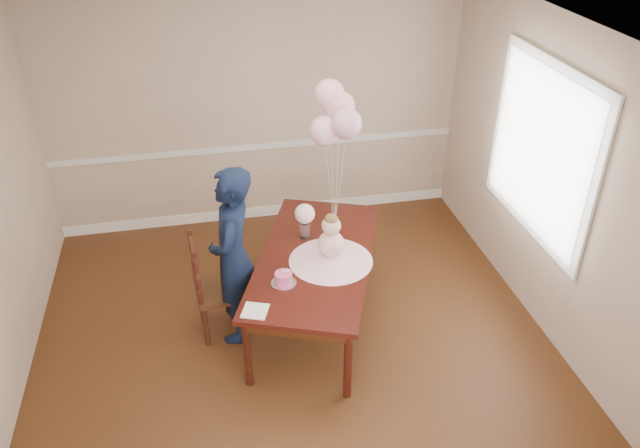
# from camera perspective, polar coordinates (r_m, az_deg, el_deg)

# --- Properties ---
(floor) EXTENTS (4.50, 5.00, 0.00)m
(floor) POSITION_cam_1_polar(r_m,az_deg,el_deg) (5.48, -1.92, -12.44)
(floor) COLOR #361C0D
(floor) RESTS_ON ground
(ceiling) EXTENTS (4.50, 5.00, 0.02)m
(ceiling) POSITION_cam_1_polar(r_m,az_deg,el_deg) (4.09, -2.62, 15.82)
(ceiling) COLOR white
(ceiling) RESTS_ON wall_back
(wall_back) EXTENTS (4.50, 0.02, 2.70)m
(wall_back) POSITION_cam_1_polar(r_m,az_deg,el_deg) (6.88, -5.83, 10.49)
(wall_back) COLOR tan
(wall_back) RESTS_ON floor
(wall_right) EXTENTS (0.02, 5.00, 2.70)m
(wall_right) POSITION_cam_1_polar(r_m,az_deg,el_deg) (5.43, 21.90, 2.19)
(wall_right) COLOR tan
(wall_right) RESTS_ON floor
(chair_rail_trim) EXTENTS (4.50, 0.02, 0.07)m
(chair_rail_trim) POSITION_cam_1_polar(r_m,az_deg,el_deg) (7.04, -5.63, 7.05)
(chair_rail_trim) COLOR silver
(chair_rail_trim) RESTS_ON wall_back
(baseboard_trim) EXTENTS (4.50, 0.02, 0.12)m
(baseboard_trim) POSITION_cam_1_polar(r_m,az_deg,el_deg) (7.43, -5.29, 1.15)
(baseboard_trim) COLOR white
(baseboard_trim) RESTS_ON floor
(window_frame) EXTENTS (0.02, 1.66, 1.56)m
(window_frame) POSITION_cam_1_polar(r_m,az_deg,el_deg) (5.70, 19.59, 6.36)
(window_frame) COLOR white
(window_frame) RESTS_ON wall_right
(window_blinds) EXTENTS (0.01, 1.50, 1.40)m
(window_blinds) POSITION_cam_1_polar(r_m,az_deg,el_deg) (5.69, 19.43, 6.35)
(window_blinds) COLOR white
(window_blinds) RESTS_ON wall_right
(dining_table_top) EXTENTS (1.58, 2.13, 0.05)m
(dining_table_top) POSITION_cam_1_polar(r_m,az_deg,el_deg) (5.47, -0.43, -3.15)
(dining_table_top) COLOR black
(dining_table_top) RESTS_ON table_leg_fl
(table_apron) EXTENTS (1.45, 2.01, 0.10)m
(table_apron) POSITION_cam_1_polar(r_m,az_deg,el_deg) (5.51, -0.42, -3.77)
(table_apron) COLOR black
(table_apron) RESTS_ON table_leg_fl
(table_leg_fl) EXTENTS (0.09, 0.09, 0.67)m
(table_leg_fl) POSITION_cam_1_polar(r_m,az_deg,el_deg) (5.10, -6.64, -11.65)
(table_leg_fl) COLOR black
(table_leg_fl) RESTS_ON floor
(table_leg_fr) EXTENTS (0.09, 0.09, 0.67)m
(table_leg_fr) POSITION_cam_1_polar(r_m,az_deg,el_deg) (4.98, 2.57, -12.72)
(table_leg_fr) COLOR black
(table_leg_fr) RESTS_ON floor
(table_leg_bl) EXTENTS (0.09, 0.09, 0.67)m
(table_leg_bl) POSITION_cam_1_polar(r_m,az_deg,el_deg) (6.45, -2.65, -1.03)
(table_leg_bl) COLOR black
(table_leg_bl) RESTS_ON floor
(table_leg_br) EXTENTS (0.09, 0.09, 0.67)m
(table_leg_br) POSITION_cam_1_polar(r_m,az_deg,el_deg) (6.36, 4.48, -1.65)
(table_leg_br) COLOR black
(table_leg_br) RESTS_ON floor
(baby_skirt) EXTENTS (0.94, 0.94, 0.10)m
(baby_skirt) POSITION_cam_1_polar(r_m,az_deg,el_deg) (5.37, 1.00, -2.95)
(baby_skirt) COLOR #FFBBD2
(baby_skirt) RESTS_ON dining_table_top
(baby_torso) EXTENTS (0.23, 0.23, 0.23)m
(baby_torso) POSITION_cam_1_polar(r_m,az_deg,el_deg) (5.30, 1.01, -1.84)
(baby_torso) COLOR #FFA1BC
(baby_torso) RESTS_ON baby_skirt
(baby_head) EXTENTS (0.16, 0.16, 0.16)m
(baby_head) POSITION_cam_1_polar(r_m,az_deg,el_deg) (5.20, 1.03, -0.17)
(baby_head) COLOR beige
(baby_head) RESTS_ON baby_torso
(baby_hair) EXTENTS (0.11, 0.11, 0.11)m
(baby_hair) POSITION_cam_1_polar(r_m,az_deg,el_deg) (5.17, 1.04, 0.37)
(baby_hair) COLOR brown
(baby_hair) RESTS_ON baby_head
(cake_platter) EXTENTS (0.27, 0.27, 0.01)m
(cake_platter) POSITION_cam_1_polar(r_m,az_deg,el_deg) (5.14, -3.34, -5.41)
(cake_platter) COLOR silver
(cake_platter) RESTS_ON dining_table_top
(birthday_cake) EXTENTS (0.19, 0.19, 0.10)m
(birthday_cake) POSITION_cam_1_polar(r_m,az_deg,el_deg) (5.11, -3.36, -4.95)
(birthday_cake) COLOR #E54889
(birthday_cake) RESTS_ON cake_platter
(cake_flower_a) EXTENTS (0.03, 0.03, 0.03)m
(cake_flower_a) POSITION_cam_1_polar(r_m,az_deg,el_deg) (5.07, -3.38, -4.38)
(cake_flower_a) COLOR silver
(cake_flower_a) RESTS_ON birthday_cake
(cake_flower_b) EXTENTS (0.03, 0.03, 0.03)m
(cake_flower_b) POSITION_cam_1_polar(r_m,az_deg,el_deg) (5.08, -3.01, -4.29)
(cake_flower_b) COLOR white
(cake_flower_b) RESTS_ON birthday_cake
(rose_vase_near) EXTENTS (0.12, 0.12, 0.15)m
(rose_vase_near) POSITION_cam_1_polar(r_m,az_deg,el_deg) (5.67, -1.39, -0.55)
(rose_vase_near) COLOR white
(rose_vase_near) RESTS_ON dining_table_top
(roses_near) EXTENTS (0.18, 0.18, 0.18)m
(roses_near) POSITION_cam_1_polar(r_m,az_deg,el_deg) (5.58, -1.41, 0.95)
(roses_near) COLOR #F7CFD6
(roses_near) RESTS_ON rose_vase_near
(napkin) EXTENTS (0.25, 0.25, 0.01)m
(napkin) POSITION_cam_1_polar(r_m,az_deg,el_deg) (4.88, -5.95, -7.90)
(napkin) COLOR white
(napkin) RESTS_ON dining_table_top
(balloon_weight) EXTENTS (0.05, 0.05, 0.02)m
(balloon_weight) POSITION_cam_1_polar(r_m,az_deg,el_deg) (5.87, 1.34, -0.07)
(balloon_weight) COLOR silver
(balloon_weight) RESTS_ON dining_table_top
(balloon_a) EXTENTS (0.27, 0.27, 0.27)m
(balloon_a) POSITION_cam_1_polar(r_m,az_deg,el_deg) (5.45, 0.45, 8.53)
(balloon_a) COLOR #FFB4DC
(balloon_a) RESTS_ON balloon_ribbon_a
(balloon_b) EXTENTS (0.27, 0.27, 0.27)m
(balloon_b) POSITION_cam_1_polar(r_m,az_deg,el_deg) (5.34, 2.44, 9.15)
(balloon_b) COLOR #D99ABB
(balloon_b) RESTS_ON balloon_ribbon_b
(balloon_c) EXTENTS (0.27, 0.27, 0.27)m
(balloon_c) POSITION_cam_1_polar(r_m,az_deg,el_deg) (5.45, 1.83, 10.70)
(balloon_c) COLOR #DE9DB1
(balloon_c) RESTS_ON balloon_ribbon_c
(balloon_d) EXTENTS (0.27, 0.27, 0.27)m
(balloon_d) POSITION_cam_1_polar(r_m,az_deg,el_deg) (5.44, 0.86, 11.77)
(balloon_d) COLOR #F5AEBC
(balloon_d) RESTS_ON balloon_ribbon_d
(balloon_ribbon_a) EXTENTS (0.08, 0.03, 0.80)m
(balloon_ribbon_a) POSITION_cam_1_polar(r_m,az_deg,el_deg) (5.68, 0.91, 3.43)
(balloon_ribbon_a) COLOR silver
(balloon_ribbon_a) RESTS_ON balloon_weight
(balloon_ribbon_b) EXTENTS (0.08, 0.08, 0.89)m
(balloon_ribbon_b) POSITION_cam_1_polar(r_m,az_deg,el_deg) (5.62, 1.85, 3.67)
(balloon_ribbon_b) COLOR white
(balloon_ribbon_b) RESTS_ON balloon_weight
(balloon_ribbon_c) EXTENTS (0.05, 0.08, 0.99)m
(balloon_ribbon_c) POSITION_cam_1_polar(r_m,az_deg,el_deg) (5.67, 1.56, 4.46)
(balloon_ribbon_c) COLOR white
(balloon_ribbon_c) RESTS_ON balloon_weight
(balloon_ribbon_d) EXTENTS (0.04, 0.12, 1.09)m
(balloon_ribbon_d) POSITION_cam_1_polar(r_m,az_deg,el_deg) (5.66, 1.10, 4.97)
(balloon_ribbon_d) COLOR silver
(balloon_ribbon_d) RESTS_ON balloon_weight
(dining_chair_seat) EXTENTS (0.47, 0.47, 0.05)m
(dining_chair_seat) POSITION_cam_1_polar(r_m,az_deg,el_deg) (5.59, -9.03, -5.98)
(dining_chair_seat) COLOR #3A1F0F
(dining_chair_seat) RESTS_ON chair_leg_fl
(chair_leg_fl) EXTENTS (0.04, 0.04, 0.42)m
(chair_leg_fl) POSITION_cam_1_polar(r_m,az_deg,el_deg) (5.58, -10.34, -9.20)
(chair_leg_fl) COLOR #34160E
(chair_leg_fl) RESTS_ON floor
(chair_leg_fr) EXTENTS (0.04, 0.04, 0.42)m
(chair_leg_fr) POSITION_cam_1_polar(r_m,az_deg,el_deg) (5.61, -6.75, -8.60)
(chair_leg_fr) COLOR #3D1710
(chair_leg_fr) RESTS_ON floor
(chair_leg_bl) EXTENTS (0.04, 0.04, 0.42)m
(chair_leg_bl) POSITION_cam_1_polar(r_m,az_deg,el_deg) (5.85, -10.83, -7.03)
(chair_leg_bl) COLOR #3E1C10
(chair_leg_bl) RESTS_ON floor
(chair_leg_br) EXTENTS (0.04, 0.04, 0.42)m
(chair_leg_br) POSITION_cam_1_polar(r_m,az_deg,el_deg) (5.88, -7.43, -6.47)
(chair_leg_br) COLOR #3C1710
(chair_leg_br) RESTS_ON floor
(chair_back_post_l) EXTENTS (0.04, 0.04, 0.55)m
(chair_back_post_l) POSITION_cam_1_polar(r_m,az_deg,el_deg) (5.26, -11.07, -5.00)
(chair_back_post_l) COLOR black
(chair_back_post_l) RESTS_ON dining_chair_seat
(chair_back_post_r) EXTENTS (0.04, 0.04, 0.55)m
(chair_back_post_r) POSITION_cam_1_polar(r_m,az_deg,el_deg) (5.55, -11.55, -2.92)
(chair_back_post_r) COLOR #341A0E
(chair_back_post_r) RESTS_ON dining_chair_seat
(chair_slat_low) EXTENTS (0.07, 0.39, 0.05)m
(chair_slat_low) POSITION_cam_1_polar(r_m,az_deg,el_deg) (5.48, -11.19, -4.93)
(chair_slat_low) COLOR #36150E
(chair_slat_low) RESTS_ON dining_chair_seat
(chair_slat_mid) EXTENTS (0.07, 0.39, 0.05)m
(chair_slat_mid) POSITION_cam_1_polar(r_m,az_deg,el_deg) (5.39, -11.36, -3.60)
(chair_slat_mid) COLOR #3D2310
(chair_slat_mid) RESTS_ON dining_chair_seat
(chair_slat_top) EXTENTS (0.07, 0.39, 0.05)m
(chair_slat_top) POSITION_cam_1_polar(r_m,az_deg,el_deg) (5.30, -11.54, -2.21)
(chair_slat_top) COLOR #39180F
(chair_slat_top) RESTS_ON dining_chair_seat
(woman) EXTENTS (0.52, 0.67, 1.64)m
(woman) POSITION_cam_1_polar(r_m,az_deg,el_deg) (5.32, -7.94, -2.97)
(woman) COLOR black
(woman) RESTS_ON floor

